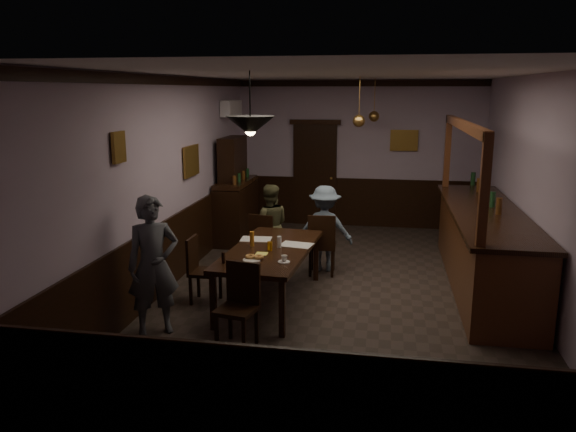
% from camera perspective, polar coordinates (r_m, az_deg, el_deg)
% --- Properties ---
extents(room, '(5.01, 8.01, 3.01)m').
position_cam_1_polar(room, '(7.72, 5.67, 3.00)').
color(room, '#2D2621').
rests_on(room, ground).
extents(dining_table, '(1.14, 2.26, 0.75)m').
position_cam_1_polar(dining_table, '(7.43, -1.79, -3.77)').
color(dining_table, black).
rests_on(dining_table, ground).
extents(chair_far_left, '(0.48, 0.48, 0.92)m').
position_cam_1_polar(chair_far_left, '(8.78, -2.46, -2.41)').
color(chair_far_left, black).
rests_on(chair_far_left, ground).
extents(chair_far_right, '(0.44, 0.44, 0.96)m').
position_cam_1_polar(chair_far_right, '(8.57, 3.46, -2.65)').
color(chair_far_right, black).
rests_on(chair_far_right, ground).
extents(chair_near, '(0.48, 0.48, 0.93)m').
position_cam_1_polar(chair_near, '(6.29, -4.96, -8.60)').
color(chair_near, black).
rests_on(chair_near, ground).
extents(chair_side, '(0.39, 0.39, 0.89)m').
position_cam_1_polar(chair_side, '(7.60, -8.94, -5.11)').
color(chair_side, black).
rests_on(chair_side, ground).
extents(person_standing, '(0.71, 0.65, 1.64)m').
position_cam_1_polar(person_standing, '(6.65, -13.52, -4.93)').
color(person_standing, '#4D5058').
rests_on(person_standing, ground).
extents(person_seated_left, '(0.74, 0.63, 1.34)m').
position_cam_1_polar(person_seated_left, '(9.00, -1.91, -0.97)').
color(person_seated_left, '#4B4A2D').
rests_on(person_seated_left, ground).
extents(person_seated_right, '(0.87, 0.50, 1.35)m').
position_cam_1_polar(person_seated_right, '(8.80, 3.75, -1.26)').
color(person_seated_right, slate).
rests_on(person_seated_right, ground).
extents(newspaper_left, '(0.44, 0.33, 0.01)m').
position_cam_1_polar(newspaper_left, '(7.85, -3.27, -2.36)').
color(newspaper_left, silver).
rests_on(newspaper_left, dining_table).
extents(newspaper_right, '(0.46, 0.37, 0.01)m').
position_cam_1_polar(newspaper_right, '(7.56, 0.85, -2.95)').
color(newspaper_right, silver).
rests_on(newspaper_right, dining_table).
extents(napkin, '(0.16, 0.16, 0.00)m').
position_cam_1_polar(napkin, '(7.17, -2.70, -3.84)').
color(napkin, '#F6ED5A').
rests_on(napkin, dining_table).
extents(saucer, '(0.15, 0.15, 0.01)m').
position_cam_1_polar(saucer, '(6.81, -0.42, -4.69)').
color(saucer, white).
rests_on(saucer, dining_table).
extents(coffee_cup, '(0.09, 0.09, 0.07)m').
position_cam_1_polar(coffee_cup, '(6.81, -0.38, -4.32)').
color(coffee_cup, white).
rests_on(coffee_cup, saucer).
extents(pastry_plate, '(0.22, 0.22, 0.01)m').
position_cam_1_polar(pastry_plate, '(6.89, -3.72, -4.49)').
color(pastry_plate, white).
rests_on(pastry_plate, dining_table).
extents(pastry_ring_a, '(0.13, 0.13, 0.04)m').
position_cam_1_polar(pastry_ring_a, '(6.95, -3.86, -4.12)').
color(pastry_ring_a, '#C68C47').
rests_on(pastry_ring_a, pastry_plate).
extents(pastry_ring_b, '(0.13, 0.13, 0.04)m').
position_cam_1_polar(pastry_ring_b, '(6.92, -3.00, -4.17)').
color(pastry_ring_b, '#C68C47').
rests_on(pastry_ring_b, pastry_plate).
extents(soda_can, '(0.07, 0.07, 0.12)m').
position_cam_1_polar(soda_can, '(7.29, -1.86, -3.09)').
color(soda_can, orange).
rests_on(soda_can, dining_table).
extents(beer_glass, '(0.06, 0.06, 0.20)m').
position_cam_1_polar(beer_glass, '(7.50, -3.68, -2.33)').
color(beer_glass, '#BF721E').
rests_on(beer_glass, dining_table).
extents(water_glass, '(0.06, 0.06, 0.15)m').
position_cam_1_polar(water_glass, '(7.43, -0.89, -2.64)').
color(water_glass, silver).
rests_on(water_glass, dining_table).
extents(pepper_mill, '(0.04, 0.04, 0.14)m').
position_cam_1_polar(pepper_mill, '(6.80, -6.59, -4.24)').
color(pepper_mill, black).
rests_on(pepper_mill, dining_table).
extents(sideboard, '(0.53, 1.47, 1.94)m').
position_cam_1_polar(sideboard, '(10.62, -5.35, 1.71)').
color(sideboard, black).
rests_on(sideboard, ground).
extents(bar_counter, '(0.98, 4.23, 2.37)m').
position_cam_1_polar(bar_counter, '(8.56, 19.26, -2.86)').
color(bar_counter, '#4E2B14').
rests_on(bar_counter, ground).
extents(door_back, '(0.90, 0.06, 2.10)m').
position_cam_1_polar(door_back, '(11.77, 2.74, 4.16)').
color(door_back, black).
rests_on(door_back, ground).
extents(ac_unit, '(0.20, 0.85, 0.30)m').
position_cam_1_polar(ac_unit, '(10.90, -5.78, 10.83)').
color(ac_unit, white).
rests_on(ac_unit, ground).
extents(picture_left_small, '(0.04, 0.28, 0.36)m').
position_cam_1_polar(picture_left_small, '(6.74, -16.82, 6.70)').
color(picture_left_small, olive).
rests_on(picture_left_small, ground).
extents(picture_left_large, '(0.04, 0.62, 0.48)m').
position_cam_1_polar(picture_left_large, '(8.99, -9.80, 5.53)').
color(picture_left_large, olive).
rests_on(picture_left_large, ground).
extents(picture_back, '(0.55, 0.04, 0.42)m').
position_cam_1_polar(picture_back, '(11.60, 11.71, 7.53)').
color(picture_back, olive).
rests_on(picture_back, ground).
extents(pendant_iron, '(0.56, 0.56, 0.71)m').
position_cam_1_polar(pendant_iron, '(6.37, -3.85, 9.12)').
color(pendant_iron, black).
rests_on(pendant_iron, ground).
extents(pendant_brass_mid, '(0.20, 0.20, 0.81)m').
position_cam_1_polar(pendant_brass_mid, '(9.29, 7.21, 9.55)').
color(pendant_brass_mid, '#BF8C3F').
rests_on(pendant_brass_mid, ground).
extents(pendant_brass_far, '(0.20, 0.20, 0.81)m').
position_cam_1_polar(pendant_brass_far, '(10.96, 8.73, 9.96)').
color(pendant_brass_far, '#BF8C3F').
rests_on(pendant_brass_far, ground).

